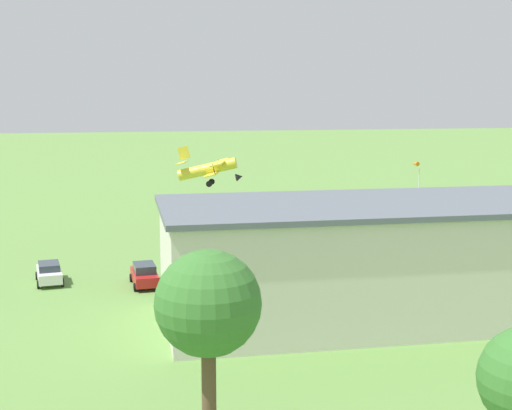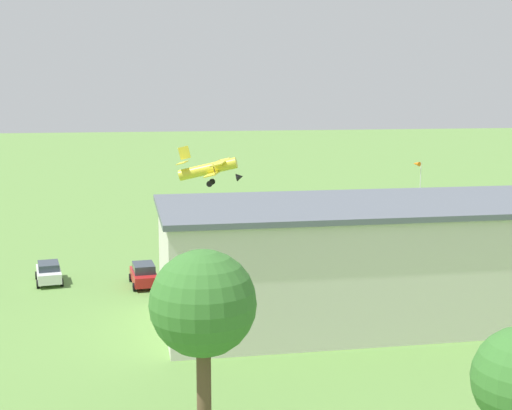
{
  "view_description": "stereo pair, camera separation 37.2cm",
  "coord_description": "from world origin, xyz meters",
  "px_view_note": "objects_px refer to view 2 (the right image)",
  "views": [
    {
      "loc": [
        12.17,
        74.77,
        14.99
      ],
      "look_at": [
        -0.86,
        9.48,
        4.48
      ],
      "focal_mm": 50.53,
      "sensor_mm": 36.0,
      "label": 1
    },
    {
      "loc": [
        11.8,
        74.84,
        14.99
      ],
      "look_at": [
        -0.86,
        9.48,
        4.48
      ],
      "focal_mm": 50.53,
      "sensor_mm": 36.0,
      "label": 2
    }
  ],
  "objects_px": {
    "person_by_parked_cars": "(300,251)",
    "person_beside_truck": "(482,245)",
    "car_red": "(144,274)",
    "person_near_hangar_door": "(187,271)",
    "hangar": "(389,259)",
    "biplane": "(210,169)",
    "person_walking_on_apron": "(508,254)",
    "tree_at_field_edge": "(203,305)",
    "car_white": "(49,272)",
    "windsock": "(417,166)",
    "person_crossing_taxiway": "(348,247)"
  },
  "relations": [
    {
      "from": "person_by_parked_cars",
      "to": "person_beside_truck",
      "type": "height_order",
      "value": "person_beside_truck"
    },
    {
      "from": "person_crossing_taxiway",
      "to": "person_by_parked_cars",
      "type": "height_order",
      "value": "person_crossing_taxiway"
    },
    {
      "from": "car_red",
      "to": "person_by_parked_cars",
      "type": "height_order",
      "value": "car_red"
    },
    {
      "from": "hangar",
      "to": "person_near_hangar_door",
      "type": "height_order",
      "value": "hangar"
    },
    {
      "from": "person_crossing_taxiway",
      "to": "windsock",
      "type": "distance_m",
      "value": 36.49
    },
    {
      "from": "car_white",
      "to": "tree_at_field_edge",
      "type": "height_order",
      "value": "tree_at_field_edge"
    },
    {
      "from": "hangar",
      "to": "person_walking_on_apron",
      "type": "bearing_deg",
      "value": -142.74
    },
    {
      "from": "biplane",
      "to": "tree_at_field_edge",
      "type": "relative_size",
      "value": 0.85
    },
    {
      "from": "person_near_hangar_door",
      "to": "person_walking_on_apron",
      "type": "height_order",
      "value": "person_walking_on_apron"
    },
    {
      "from": "car_red",
      "to": "car_white",
      "type": "distance_m",
      "value": 7.7
    },
    {
      "from": "windsock",
      "to": "person_beside_truck",
      "type": "bearing_deg",
      "value": 77.2
    },
    {
      "from": "windsock",
      "to": "person_by_parked_cars",
      "type": "bearing_deg",
      "value": 51.66
    },
    {
      "from": "person_by_parked_cars",
      "to": "tree_at_field_edge",
      "type": "xyz_separation_m",
      "value": [
        12.69,
        32.87,
        5.44
      ]
    },
    {
      "from": "person_by_parked_cars",
      "to": "tree_at_field_edge",
      "type": "height_order",
      "value": "tree_at_field_edge"
    },
    {
      "from": "car_red",
      "to": "person_near_hangar_door",
      "type": "height_order",
      "value": "car_red"
    },
    {
      "from": "biplane",
      "to": "person_walking_on_apron",
      "type": "xyz_separation_m",
      "value": [
        -24.04,
        18.04,
        -6.1
      ]
    },
    {
      "from": "person_by_parked_cars",
      "to": "person_beside_truck",
      "type": "distance_m",
      "value": 17.15
    },
    {
      "from": "hangar",
      "to": "person_crossing_taxiway",
      "type": "xyz_separation_m",
      "value": [
        -2.95,
        -17.54,
        -3.04
      ]
    },
    {
      "from": "windsock",
      "to": "car_red",
      "type": "bearing_deg",
      "value": 43.85
    },
    {
      "from": "person_by_parked_cars",
      "to": "windsock",
      "type": "relative_size",
      "value": 0.3
    },
    {
      "from": "car_red",
      "to": "person_beside_truck",
      "type": "distance_m",
      "value": 31.74
    },
    {
      "from": "hangar",
      "to": "person_beside_truck",
      "type": "height_order",
      "value": "hangar"
    },
    {
      "from": "person_walking_on_apron",
      "to": "tree_at_field_edge",
      "type": "bearing_deg",
      "value": 42.64
    },
    {
      "from": "person_near_hangar_door",
      "to": "person_walking_on_apron",
      "type": "xyz_separation_m",
      "value": [
        -28.39,
        -0.77,
        0.02
      ]
    },
    {
      "from": "person_crossing_taxiway",
      "to": "car_white",
      "type": "bearing_deg",
      "value": 9.62
    },
    {
      "from": "biplane",
      "to": "windsock",
      "type": "distance_m",
      "value": 35.67
    },
    {
      "from": "person_walking_on_apron",
      "to": "person_near_hangar_door",
      "type": "bearing_deg",
      "value": 1.56
    },
    {
      "from": "person_crossing_taxiway",
      "to": "windsock",
      "type": "xyz_separation_m",
      "value": [
        -19.77,
        -30.41,
        3.97
      ]
    },
    {
      "from": "biplane",
      "to": "tree_at_field_edge",
      "type": "distance_m",
      "value": 46.36
    },
    {
      "from": "person_walking_on_apron",
      "to": "windsock",
      "type": "relative_size",
      "value": 0.32
    },
    {
      "from": "person_near_hangar_door",
      "to": "car_white",
      "type": "bearing_deg",
      "value": -9.24
    },
    {
      "from": "person_walking_on_apron",
      "to": "tree_at_field_edge",
      "type": "distance_m",
      "value": 41.52
    },
    {
      "from": "biplane",
      "to": "windsock",
      "type": "xyz_separation_m",
      "value": [
        -30.85,
        -17.79,
        -2.13
      ]
    },
    {
      "from": "person_near_hangar_door",
      "to": "person_beside_truck",
      "type": "xyz_separation_m",
      "value": [
        -27.91,
        -4.53,
        0.02
      ]
    },
    {
      "from": "person_near_hangar_door",
      "to": "tree_at_field_edge",
      "type": "xyz_separation_m",
      "value": [
        1.9,
        27.11,
        5.41
      ]
    },
    {
      "from": "tree_at_field_edge",
      "to": "windsock",
      "type": "height_order",
      "value": "tree_at_field_edge"
    },
    {
      "from": "person_near_hangar_door",
      "to": "windsock",
      "type": "distance_m",
      "value": 50.94
    },
    {
      "from": "person_crossing_taxiway",
      "to": "windsock",
      "type": "bearing_deg",
      "value": -123.03
    },
    {
      "from": "hangar",
      "to": "windsock",
      "type": "relative_size",
      "value": 5.59
    },
    {
      "from": "biplane",
      "to": "person_by_parked_cars",
      "type": "bearing_deg",
      "value": 116.28
    },
    {
      "from": "hangar",
      "to": "car_red",
      "type": "bearing_deg",
      "value": -34.29
    },
    {
      "from": "car_red",
      "to": "person_by_parked_cars",
      "type": "distance_m",
      "value": 15.54
    },
    {
      "from": "car_red",
      "to": "person_beside_truck",
      "type": "height_order",
      "value": "car_red"
    },
    {
      "from": "car_white",
      "to": "windsock",
      "type": "relative_size",
      "value": 0.8
    },
    {
      "from": "hangar",
      "to": "windsock",
      "type": "distance_m",
      "value": 53.07
    },
    {
      "from": "tree_at_field_edge",
      "to": "windsock",
      "type": "bearing_deg",
      "value": -120.2
    },
    {
      "from": "person_by_parked_cars",
      "to": "person_beside_truck",
      "type": "xyz_separation_m",
      "value": [
        -17.11,
        1.23,
        0.05
      ]
    },
    {
      "from": "biplane",
      "to": "person_walking_on_apron",
      "type": "bearing_deg",
      "value": 143.11
    },
    {
      "from": "car_red",
      "to": "person_beside_truck",
      "type": "relative_size",
      "value": 2.55
    },
    {
      "from": "person_crossing_taxiway",
      "to": "car_red",
      "type": "bearing_deg",
      "value": 19.54
    }
  ]
}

